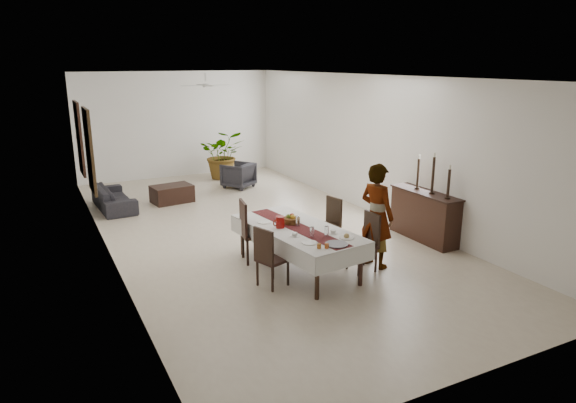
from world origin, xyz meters
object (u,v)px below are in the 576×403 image
at_px(red_pitcher, 280,222).
at_px(sideboard_body, 424,217).
at_px(woman, 377,216).
at_px(sofa, 114,197).
at_px(dining_table_top, 297,229).

bearing_deg(red_pitcher, sideboard_body, 1.43).
bearing_deg(woman, sideboard_body, -82.61).
distance_m(woman, sofa, 6.86).
distance_m(sideboard_body, sofa, 7.34).
xyz_separation_m(red_pitcher, sideboard_body, (3.26, 0.08, -0.38)).
xyz_separation_m(woman, sideboard_body, (1.70, 0.69, -0.44)).
height_order(red_pitcher, sofa, red_pitcher).
distance_m(woman, sideboard_body, 1.89).
relative_size(woman, sideboard_body, 1.15).
bearing_deg(sofa, red_pitcher, -162.49).
bearing_deg(red_pitcher, dining_table_top, -23.53).
relative_size(dining_table_top, red_pitcher, 12.00).
relative_size(red_pitcher, sofa, 0.11).
relative_size(dining_table_top, woman, 1.30).
height_order(dining_table_top, woman, woman).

